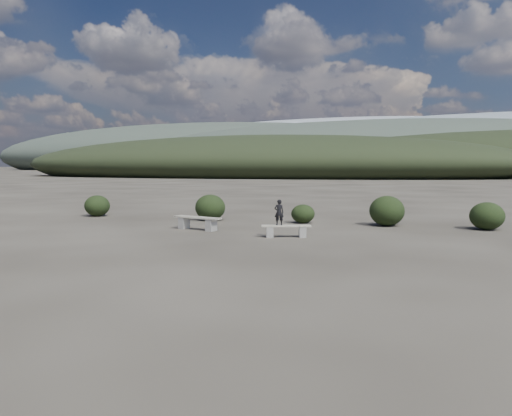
% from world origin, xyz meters
% --- Properties ---
extents(ground, '(1200.00, 1200.00, 0.00)m').
position_xyz_m(ground, '(0.00, 0.00, 0.00)').
color(ground, '#2B2721').
rests_on(ground, ground).
extents(bench_left, '(2.02, 0.96, 0.50)m').
position_xyz_m(bench_left, '(-2.43, 5.91, 0.30)').
color(bench_left, slate).
rests_on(bench_left, ground).
extents(bench_right, '(1.68, 0.82, 0.41)m').
position_xyz_m(bench_right, '(1.23, 4.94, 0.25)').
color(bench_right, slate).
rests_on(bench_right, ground).
extents(seated_person, '(0.37, 0.29, 0.87)m').
position_xyz_m(seated_person, '(1.00, 4.87, 0.85)').
color(seated_person, black).
rests_on(seated_person, bench_right).
extents(shrub_b, '(1.34, 1.34, 1.14)m').
position_xyz_m(shrub_b, '(-3.17, 9.10, 0.57)').
color(shrub_b, black).
rests_on(shrub_b, ground).
extents(shrub_c, '(0.99, 0.99, 0.79)m').
position_xyz_m(shrub_c, '(0.97, 9.20, 0.40)').
color(shrub_c, black).
rests_on(shrub_c, ground).
extents(shrub_d, '(1.39, 1.39, 1.21)m').
position_xyz_m(shrub_d, '(4.38, 9.21, 0.61)').
color(shrub_d, black).
rests_on(shrub_d, ground).
extents(shrub_e, '(1.26, 1.26, 1.05)m').
position_xyz_m(shrub_e, '(8.03, 9.02, 0.52)').
color(shrub_e, black).
rests_on(shrub_e, ground).
extents(shrub_f, '(1.19, 1.19, 1.00)m').
position_xyz_m(shrub_f, '(-9.02, 9.24, 0.50)').
color(shrub_f, black).
rests_on(shrub_f, ground).
extents(mountain_ridges, '(500.00, 400.00, 56.00)m').
position_xyz_m(mountain_ridges, '(-7.48, 339.06, 10.84)').
color(mountain_ridges, black).
rests_on(mountain_ridges, ground).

